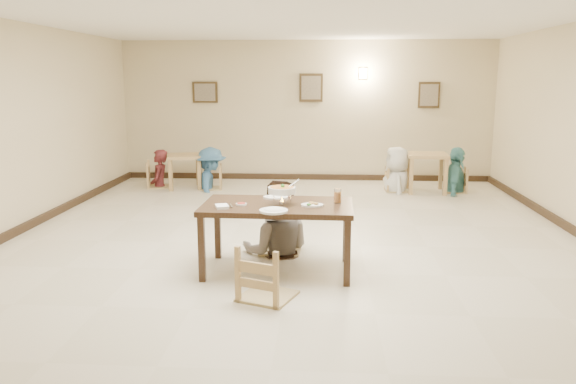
# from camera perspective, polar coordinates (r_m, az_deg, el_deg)

# --- Properties ---
(floor) EXTENTS (10.00, 10.00, 0.00)m
(floor) POSITION_cam_1_polar(r_m,az_deg,el_deg) (7.58, 0.61, -5.34)
(floor) COLOR beige
(floor) RESTS_ON ground
(ceiling) EXTENTS (10.00, 10.00, 0.00)m
(ceiling) POSITION_cam_1_polar(r_m,az_deg,el_deg) (7.30, 0.66, 17.81)
(ceiling) COLOR white
(ceiling) RESTS_ON wall_back
(wall_back) EXTENTS (10.00, 0.00, 10.00)m
(wall_back) POSITION_cam_1_polar(r_m,az_deg,el_deg) (12.27, 1.87, 8.21)
(wall_back) COLOR beige
(wall_back) RESTS_ON floor
(wall_front) EXTENTS (10.00, 0.00, 10.00)m
(wall_front) POSITION_cam_1_polar(r_m,az_deg,el_deg) (2.38, -5.72, -5.44)
(wall_front) COLOR beige
(wall_front) RESTS_ON floor
(baseboard_back) EXTENTS (8.00, 0.06, 0.12)m
(baseboard_back) POSITION_cam_1_polar(r_m,az_deg,el_deg) (12.41, 1.83, 1.55)
(baseboard_back) COLOR #2E2014
(baseboard_back) RESTS_ON floor
(baseboard_left) EXTENTS (0.06, 10.00, 0.12)m
(baseboard_left) POSITION_cam_1_polar(r_m,az_deg,el_deg) (8.72, -26.51, -3.93)
(baseboard_left) COLOR #2E2014
(baseboard_left) RESTS_ON floor
(picture_a) EXTENTS (0.55, 0.04, 0.45)m
(picture_a) POSITION_cam_1_polar(r_m,az_deg,el_deg) (12.48, -8.43, 9.99)
(picture_a) COLOR #392A16
(picture_a) RESTS_ON wall_back
(picture_b) EXTENTS (0.50, 0.04, 0.60)m
(picture_b) POSITION_cam_1_polar(r_m,az_deg,el_deg) (12.21, 2.36, 10.54)
(picture_b) COLOR #392A16
(picture_b) RESTS_ON wall_back
(picture_c) EXTENTS (0.45, 0.04, 0.55)m
(picture_c) POSITION_cam_1_polar(r_m,az_deg,el_deg) (12.41, 14.14, 9.53)
(picture_c) COLOR #392A16
(picture_c) RESTS_ON wall_back
(wall_sconce) EXTENTS (0.16, 0.05, 0.22)m
(wall_sconce) POSITION_cam_1_polar(r_m,az_deg,el_deg) (12.24, 7.64, 11.86)
(wall_sconce) COLOR #FFD88C
(wall_sconce) RESTS_ON wall_back
(main_table) EXTENTS (1.72, 0.99, 0.80)m
(main_table) POSITION_cam_1_polar(r_m,az_deg,el_deg) (6.38, -1.07, -1.94)
(main_table) COLOR #392416
(main_table) RESTS_ON floor
(chair_far) EXTENTS (0.51, 0.51, 1.09)m
(chair_far) POSITION_cam_1_polar(r_m,az_deg,el_deg) (7.16, -0.78, -1.86)
(chair_far) COLOR tan
(chair_far) RESTS_ON floor
(chair_near) EXTENTS (0.51, 0.51, 1.08)m
(chair_near) POSITION_cam_1_polar(r_m,az_deg,el_deg) (5.65, -2.14, -5.58)
(chair_near) COLOR tan
(chair_near) RESTS_ON floor
(main_diner) EXTENTS (0.94, 0.75, 1.88)m
(main_diner) POSITION_cam_1_polar(r_m,az_deg,el_deg) (7.02, -1.13, 1.18)
(main_diner) COLOR gray
(main_diner) RESTS_ON floor
(curry_warmer) EXTENTS (0.35, 0.31, 0.28)m
(curry_warmer) POSITION_cam_1_polar(r_m,az_deg,el_deg) (6.30, -0.62, 0.17)
(curry_warmer) COLOR silver
(curry_warmer) RESTS_ON main_table
(rice_plate_far) EXTENTS (0.30, 0.30, 0.07)m
(rice_plate_far) POSITION_cam_1_polar(r_m,az_deg,el_deg) (6.66, -1.26, -0.52)
(rice_plate_far) COLOR white
(rice_plate_far) RESTS_ON main_table
(rice_plate_near) EXTENTS (0.31, 0.31, 0.07)m
(rice_plate_near) POSITION_cam_1_polar(r_m,az_deg,el_deg) (5.98, -1.47, -1.89)
(rice_plate_near) COLOR white
(rice_plate_near) RESTS_ON main_table
(fried_plate) EXTENTS (0.25, 0.25, 0.05)m
(fried_plate) POSITION_cam_1_polar(r_m,az_deg,el_deg) (6.26, 2.46, -1.28)
(fried_plate) COLOR white
(fried_plate) RESTS_ON main_table
(chili_dish) EXTENTS (0.12, 0.12, 0.03)m
(chili_dish) POSITION_cam_1_polar(r_m,az_deg,el_deg) (6.32, -4.77, -1.23)
(chili_dish) COLOR white
(chili_dish) RESTS_ON main_table
(napkin_cutlery) EXTENTS (0.21, 0.28, 0.03)m
(napkin_cutlery) POSITION_cam_1_polar(r_m,az_deg,el_deg) (6.20, -6.68, -1.47)
(napkin_cutlery) COLOR white
(napkin_cutlery) RESTS_ON main_table
(drink_glass) EXTENTS (0.08, 0.08, 0.17)m
(drink_glass) POSITION_cam_1_polar(r_m,az_deg,el_deg) (6.43, 5.06, -0.43)
(drink_glass) COLOR white
(drink_glass) RESTS_ON main_table
(bg_table_left) EXTENTS (0.84, 0.84, 0.69)m
(bg_table_left) POSITION_cam_1_polar(r_m,az_deg,el_deg) (11.55, -10.48, 3.10)
(bg_table_left) COLOR tan
(bg_table_left) RESTS_ON floor
(bg_table_right) EXTENTS (0.81, 0.81, 0.76)m
(bg_table_right) POSITION_cam_1_polar(r_m,az_deg,el_deg) (11.29, 13.94, 3.12)
(bg_table_right) COLOR tan
(bg_table_right) RESTS_ON floor
(bg_chair_ll) EXTENTS (0.48, 0.48, 1.02)m
(bg_chair_ll) POSITION_cam_1_polar(r_m,az_deg,el_deg) (11.75, -13.00, 2.92)
(bg_chair_ll) COLOR tan
(bg_chair_ll) RESTS_ON floor
(bg_chair_lr) EXTENTS (0.43, 0.43, 0.92)m
(bg_chair_lr) POSITION_cam_1_polar(r_m,az_deg,el_deg) (11.39, -7.88, 2.60)
(bg_chair_lr) COLOR tan
(bg_chair_lr) RESTS_ON floor
(bg_chair_rl) EXTENTS (0.42, 0.42, 0.90)m
(bg_chair_rl) POSITION_cam_1_polar(r_m,az_deg,el_deg) (11.25, 11.02, 2.32)
(bg_chair_rl) COLOR tan
(bg_chair_rl) RESTS_ON floor
(bg_chair_rr) EXTENTS (0.42, 0.42, 0.90)m
(bg_chair_rr) POSITION_cam_1_polar(r_m,az_deg,el_deg) (11.44, 16.71, 2.19)
(bg_chair_rr) COLOR tan
(bg_chair_rr) RESTS_ON floor
(bg_diner_a) EXTENTS (0.42, 0.60, 1.55)m
(bg_diner_a) POSITION_cam_1_polar(r_m,az_deg,el_deg) (11.71, -13.05, 4.21)
(bg_diner_a) COLOR maroon
(bg_diner_a) RESTS_ON floor
(bg_diner_b) EXTENTS (0.81, 1.19, 1.69)m
(bg_diner_b) POSITION_cam_1_polar(r_m,az_deg,el_deg) (11.33, -7.93, 4.52)
(bg_diner_b) COLOR teal
(bg_diner_b) RESTS_ON floor
(bg_diner_c) EXTENTS (0.60, 0.89, 1.77)m
(bg_diner_c) POSITION_cam_1_polar(r_m,az_deg,el_deg) (11.19, 11.10, 4.53)
(bg_diner_c) COLOR silver
(bg_diner_c) RESTS_ON floor
(bg_diner_d) EXTENTS (0.70, 1.12, 1.78)m
(bg_diner_d) POSITION_cam_1_polar(r_m,az_deg,el_deg) (11.38, 16.84, 4.39)
(bg_diner_d) COLOR teal
(bg_diner_d) RESTS_ON floor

